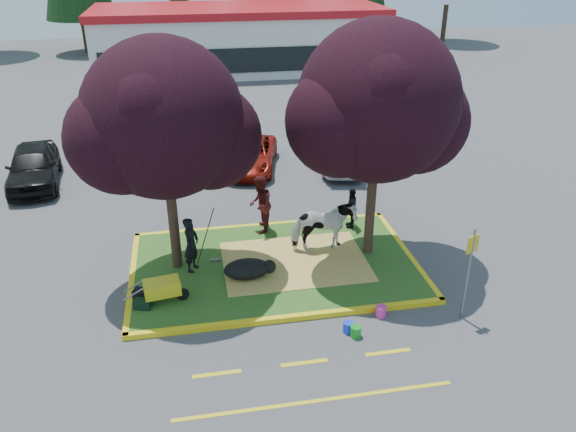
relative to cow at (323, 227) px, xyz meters
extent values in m
plane|color=#424244|center=(-1.56, -0.50, -0.95)|extent=(90.00, 90.00, 0.00)
cube|color=#27561A|center=(-1.56, -0.50, -0.87)|extent=(8.00, 5.00, 0.15)
cube|color=yellow|center=(-1.56, -3.08, -0.87)|extent=(8.30, 0.16, 0.15)
cube|color=yellow|center=(-1.56, 2.08, -0.87)|extent=(8.30, 0.16, 0.15)
cube|color=yellow|center=(-5.64, -0.50, -0.87)|extent=(0.16, 5.30, 0.15)
cube|color=yellow|center=(2.52, -0.50, -0.87)|extent=(0.16, 5.30, 0.15)
cube|color=#DFC55C|center=(-0.96, -0.50, -0.79)|extent=(4.20, 3.00, 0.01)
cylinder|color=black|center=(-4.36, -0.10, 0.97)|extent=(0.28, 0.28, 3.53)
sphere|color=black|center=(-4.36, -0.10, 3.61)|extent=(4.20, 4.20, 4.20)
sphere|color=black|center=(-3.21, 0.10, 2.98)|extent=(2.86, 2.86, 2.86)
sphere|color=black|center=(-5.41, -0.40, 3.23)|extent=(2.86, 2.86, 2.86)
cylinder|color=black|center=(1.34, -0.30, 1.05)|extent=(0.28, 0.28, 3.70)
sphere|color=black|center=(1.34, -0.30, 3.82)|extent=(4.40, 4.40, 4.40)
sphere|color=black|center=(2.55, -0.10, 3.16)|extent=(2.99, 2.99, 2.99)
sphere|color=black|center=(0.24, -0.60, 3.43)|extent=(2.99, 2.99, 2.99)
cube|color=yellow|center=(-3.56, -4.70, -0.94)|extent=(1.10, 0.12, 0.01)
cube|color=yellow|center=(-1.56, -4.70, -0.94)|extent=(1.10, 0.12, 0.01)
cube|color=yellow|center=(0.44, -4.70, -0.94)|extent=(1.10, 0.12, 0.01)
cube|color=yellow|center=(-1.56, -5.90, -0.94)|extent=(6.00, 0.10, 0.01)
cube|color=silver|center=(0.44, 27.50, 1.05)|extent=(20.00, 8.00, 4.00)
cube|color=#AF1219|center=(0.44, 27.50, 3.20)|extent=(20.40, 8.40, 0.50)
cube|color=black|center=(0.44, 23.45, 0.45)|extent=(19.00, 0.10, 1.60)
cylinder|color=black|center=(-11.56, 36.50, 1.01)|extent=(0.44, 0.44, 3.92)
cylinder|color=black|center=(-3.56, 38.00, 0.59)|extent=(0.44, 0.44, 3.08)
cylinder|color=black|center=(4.44, 37.00, 0.87)|extent=(0.44, 0.44, 3.64)
cylinder|color=black|center=(12.44, 37.50, 0.80)|extent=(0.44, 0.44, 3.50)
cylinder|color=black|center=(20.44, 36.50, 0.66)|extent=(0.44, 0.44, 3.22)
imported|color=white|center=(0.00, 0.00, 0.00)|extent=(1.90, 0.88, 1.59)
ellipsoid|color=black|center=(-2.45, -1.11, -0.52)|extent=(1.48, 1.18, 0.56)
imported|color=black|center=(-3.92, -0.40, 0.02)|extent=(0.62, 0.71, 1.64)
imported|color=#451316|center=(-1.68, 1.61, 0.15)|extent=(0.90, 1.05, 1.90)
imported|color=black|center=(1.29, 1.38, -0.11)|extent=(0.46, 0.85, 1.37)
cylinder|color=black|center=(-4.24, -1.87, -0.63)|extent=(0.34, 0.12, 0.33)
cylinder|color=slate|center=(-5.07, -2.08, -0.68)|extent=(0.04, 0.04, 0.24)
cylinder|color=slate|center=(-5.07, -1.67, -0.68)|extent=(0.04, 0.04, 0.24)
cube|color=yellow|center=(-4.75, -1.87, -0.35)|extent=(1.00, 0.69, 0.37)
cylinder|color=slate|center=(-5.44, -2.08, -0.34)|extent=(0.60, 0.13, 0.31)
cylinder|color=slate|center=(-5.44, -1.67, -0.34)|extent=(0.60, 0.13, 0.31)
cube|color=black|center=(-5.26, -1.62, -0.67)|extent=(0.58, 0.46, 0.26)
cube|color=black|center=(-5.26, -2.06, -0.68)|extent=(0.50, 0.38, 0.23)
cylinder|color=slate|center=(2.74, -3.74, 0.33)|extent=(0.06, 0.06, 2.55)
cube|color=gold|center=(2.74, -3.74, 1.19)|extent=(0.35, 0.14, 0.46)
cylinder|color=#16921F|center=(-0.14, -3.99, -0.80)|extent=(0.35, 0.35, 0.29)
cylinder|color=#EB34A5|center=(0.73, -3.32, -0.80)|extent=(0.30, 0.30, 0.30)
cylinder|color=blue|center=(-0.27, -3.78, -0.81)|extent=(0.27, 0.27, 0.28)
imported|color=black|center=(-9.79, 7.41, -0.18)|extent=(2.32, 4.67, 1.53)
imported|color=#A1A3A9|center=(-5.27, 7.98, -0.24)|extent=(1.80, 4.39, 1.41)
imported|color=maroon|center=(-1.27, 7.55, -0.35)|extent=(2.92, 4.63, 1.19)
imported|color=silver|center=(2.50, 7.08, -0.30)|extent=(2.64, 4.73, 1.30)
imported|color=#525559|center=(4.13, 8.78, -0.23)|extent=(2.25, 4.52, 1.42)
camera|label=1|loc=(-3.75, -14.45, 7.77)|focal=35.00mm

